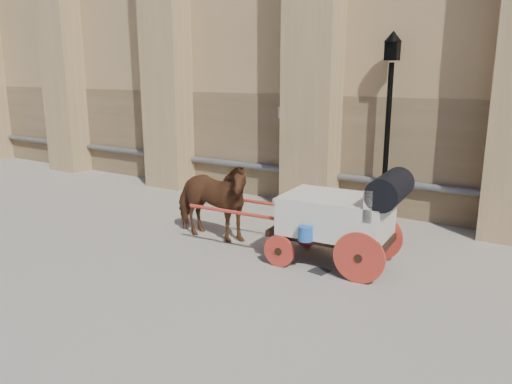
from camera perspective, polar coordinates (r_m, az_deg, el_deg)
The scene contains 5 objects.
ground at distance 10.21m, azimuth 1.99°, elevation -7.17°, with size 90.00×90.00×0.00m, color gray.
horse at distance 10.90m, azimuth -5.23°, elevation -0.95°, with size 0.96×2.11×1.78m, color brown.
carriage at distance 9.49m, azimuth 9.96°, elevation -2.51°, with size 4.39×1.62×1.89m.
street_lamp at distance 12.48m, azimuth 14.85°, elevation 7.68°, with size 0.42×0.42×4.53m.
drain_grate_near at distance 9.47m, azimuth 7.26°, elevation -8.95°, with size 0.32×0.32×0.01m, color black.
Camera 1 is at (4.85, -8.22, 3.63)m, focal length 35.00 mm.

